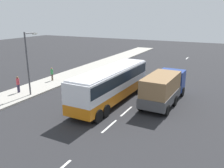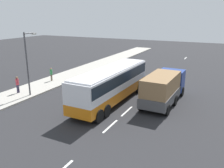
% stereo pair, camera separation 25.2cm
% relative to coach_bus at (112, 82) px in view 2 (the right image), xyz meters
% --- Properties ---
extents(ground_plane, '(120.00, 120.00, 0.00)m').
position_rel_coach_bus_xyz_m(ground_plane, '(-1.62, 0.76, -2.09)').
color(ground_plane, '#28282B').
extents(sidewalk_curb, '(80.00, 4.00, 0.15)m').
position_rel_coach_bus_xyz_m(sidewalk_curb, '(-1.62, 9.81, -2.01)').
color(sidewalk_curb, '#A8A399').
rests_on(sidewalk_curb, ground_plane).
extents(lane_centreline, '(47.26, 0.16, 0.01)m').
position_rel_coach_bus_xyz_m(lane_centreline, '(3.56, -2.19, -2.08)').
color(lane_centreline, white).
rests_on(lane_centreline, ground_plane).
extents(coach_bus, '(11.43, 3.01, 3.36)m').
position_rel_coach_bus_xyz_m(coach_bus, '(0.00, 0.00, 0.00)').
color(coach_bus, orange).
rests_on(coach_bus, ground_plane).
extents(cargo_truck, '(7.57, 2.82, 2.93)m').
position_rel_coach_bus_xyz_m(cargo_truck, '(2.06, -4.48, -0.48)').
color(cargo_truck, navy).
rests_on(cargo_truck, ground_plane).
extents(car_yellow_taxi, '(4.32, 2.20, 1.48)m').
position_rel_coach_bus_xyz_m(car_yellow_taxi, '(10.09, 3.51, -1.30)').
color(car_yellow_taxi, gold).
rests_on(car_yellow_taxi, ground_plane).
extents(pedestrian_near_curb, '(0.32, 0.32, 1.66)m').
position_rel_coach_bus_xyz_m(pedestrian_near_curb, '(3.20, 10.05, -0.98)').
color(pedestrian_near_curb, brown).
rests_on(pedestrian_near_curb, sidewalk_curb).
extents(pedestrian_at_crossing, '(0.32, 0.32, 1.77)m').
position_rel_coach_bus_xyz_m(pedestrian_at_crossing, '(-2.17, 10.08, -0.91)').
color(pedestrian_at_crossing, '#38334C').
rests_on(pedestrian_at_crossing, sidewalk_curb).
extents(street_lamp, '(1.67, 0.24, 6.41)m').
position_rel_coach_bus_xyz_m(street_lamp, '(-1.97, 8.42, 1.76)').
color(street_lamp, '#47474C').
rests_on(street_lamp, sidewalk_curb).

